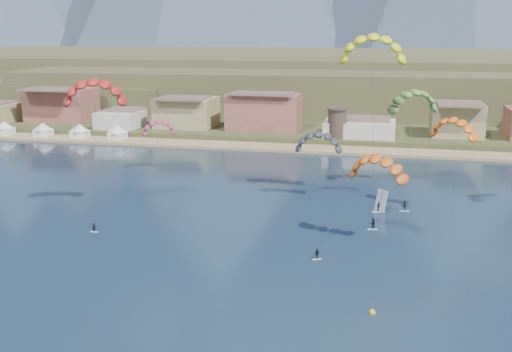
% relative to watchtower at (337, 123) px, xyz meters
% --- Properties ---
extents(ground, '(2400.00, 2400.00, 0.00)m').
position_rel_watchtower_xyz_m(ground, '(-5.00, -114.00, -6.37)').
color(ground, black).
rests_on(ground, ground).
extents(beach, '(2200.00, 12.00, 0.90)m').
position_rel_watchtower_xyz_m(beach, '(-5.00, -8.00, -6.12)').
color(beach, tan).
rests_on(beach, ground).
extents(land, '(2200.00, 900.00, 4.00)m').
position_rel_watchtower_xyz_m(land, '(-5.00, 446.00, -6.37)').
color(land, brown).
rests_on(land, ground).
extents(foothills, '(940.00, 210.00, 18.00)m').
position_rel_watchtower_xyz_m(foothills, '(17.39, 118.47, 2.71)').
color(foothills, brown).
rests_on(foothills, ground).
extents(town, '(400.00, 24.00, 12.00)m').
position_rel_watchtower_xyz_m(town, '(-45.00, 8.00, 1.63)').
color(town, silver).
rests_on(town, ground).
extents(watchtower, '(5.82, 5.82, 8.60)m').
position_rel_watchtower_xyz_m(watchtower, '(0.00, 0.00, 0.00)').
color(watchtower, '#47382D').
rests_on(watchtower, ground).
extents(beach_tents, '(43.40, 6.40, 5.00)m').
position_rel_watchtower_xyz_m(beach_tents, '(-81.25, -8.00, -2.66)').
color(beach_tents, white).
rests_on(beach_tents, ground).
extents(kitesurfer_red, '(12.02, 13.08, 25.38)m').
position_rel_watchtower_xyz_m(kitesurfer_red, '(-34.21, -76.50, 16.13)').
color(kitesurfer_red, silver).
rests_on(kitesurfer_red, ground).
extents(kitesurfer_yellow, '(12.57, 17.26, 33.26)m').
position_rel_watchtower_xyz_m(kitesurfer_yellow, '(11.15, -59.96, 23.06)').
color(kitesurfer_yellow, silver).
rests_on(kitesurfer_yellow, ground).
extents(kitesurfer_orange, '(13.63, 12.67, 16.95)m').
position_rel_watchtower_xyz_m(kitesurfer_orange, '(13.34, -80.89, 6.30)').
color(kitesurfer_orange, silver).
rests_on(kitesurfer_orange, ground).
extents(kitesurfer_green, '(11.49, 19.88, 23.55)m').
position_rel_watchtower_xyz_m(kitesurfer_green, '(19.03, -47.18, 12.42)').
color(kitesurfer_green, silver).
rests_on(kitesurfer_green, ground).
extents(distant_kite_pink, '(8.77, 7.24, 14.09)m').
position_rel_watchtower_xyz_m(distant_kite_pink, '(-36.68, -41.77, 4.44)').
color(distant_kite_pink, '#262626').
rests_on(distant_kite_pink, ground).
extents(distant_kite_dark, '(9.44, 6.01, 15.51)m').
position_rel_watchtower_xyz_m(distant_kite_dark, '(1.81, -58.54, 5.75)').
color(distant_kite_dark, '#262626').
rests_on(distant_kite_dark, ground).
extents(distant_kite_orange, '(9.37, 7.73, 18.93)m').
position_rel_watchtower_xyz_m(distant_kite_orange, '(25.58, -61.93, 9.63)').
color(distant_kite_orange, '#262626').
rests_on(distant_kite_orange, ground).
extents(windsurfer, '(2.38, 2.61, 4.11)m').
position_rel_watchtower_xyz_m(windsurfer, '(13.70, -63.74, -5.07)').
color(windsurfer, silver).
rests_on(windsurfer, ground).
extents(buoy, '(0.76, 0.76, 0.76)m').
position_rel_watchtower_xyz_m(buoy, '(14.01, -105.14, -6.24)').
color(buoy, yellow).
rests_on(buoy, ground).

